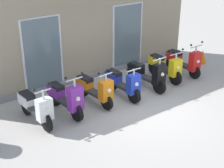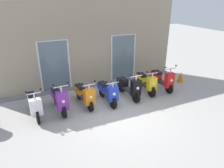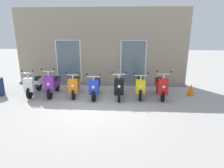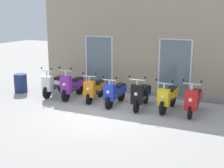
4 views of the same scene
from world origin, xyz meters
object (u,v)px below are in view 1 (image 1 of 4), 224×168
at_px(scooter_purple, 66,97).
at_px(scooter_orange, 95,88).
at_px(scooter_white, 35,107).
at_px(scooter_black, 147,74).
at_px(scooter_red, 184,61).
at_px(traffic_cone, 202,56).
at_px(scooter_blue, 123,83).
at_px(scooter_yellow, 165,67).

relative_size(scooter_purple, scooter_orange, 1.03).
bearing_deg(scooter_orange, scooter_white, -179.11).
relative_size(scooter_black, scooter_red, 1.06).
distance_m(scooter_red, traffic_cone, 1.44).
xyz_separation_m(scooter_blue, scooter_red, (2.78, 0.12, 0.05)).
distance_m(scooter_black, scooter_yellow, 0.93).
height_order(scooter_orange, scooter_yellow, scooter_yellow).
height_order(scooter_purple, scooter_orange, scooter_purple).
xyz_separation_m(scooter_orange, scooter_black, (1.91, -0.12, 0.02)).
bearing_deg(scooter_purple, traffic_cone, 3.40).
xyz_separation_m(scooter_white, scooter_black, (3.75, -0.09, 0.01)).
relative_size(scooter_orange, scooter_black, 0.96).
distance_m(scooter_purple, traffic_cone, 6.07).
xyz_separation_m(scooter_purple, scooter_red, (4.67, 0.03, 0.01)).
relative_size(scooter_white, traffic_cone, 3.07).
bearing_deg(scooter_purple, scooter_blue, -2.69).
relative_size(scooter_white, scooter_black, 0.99).
xyz_separation_m(scooter_red, traffic_cone, (1.39, 0.33, -0.23)).
bearing_deg(scooter_red, scooter_orange, 179.73).
distance_m(scooter_blue, scooter_yellow, 1.92).
height_order(scooter_orange, scooter_blue, scooter_orange).
bearing_deg(scooter_purple, scooter_black, -1.42).
bearing_deg(scooter_blue, scooter_purple, 177.31).
distance_m(scooter_orange, scooter_red, 3.70).
bearing_deg(scooter_white, scooter_yellow, 0.64).
height_order(scooter_purple, traffic_cone, scooter_purple).
bearing_deg(scooter_red, scooter_blue, -177.49).
bearing_deg(scooter_red, traffic_cone, 13.25).
bearing_deg(scooter_purple, scooter_red, 0.41).
relative_size(scooter_blue, traffic_cone, 2.99).
height_order(scooter_yellow, scooter_red, scooter_red).
xyz_separation_m(scooter_black, scooter_red, (1.79, 0.10, 0.01)).
bearing_deg(scooter_yellow, scooter_purple, -178.88).
xyz_separation_m(scooter_purple, scooter_black, (2.88, -0.07, -0.00)).
height_order(scooter_white, scooter_yellow, scooter_white).
bearing_deg(scooter_white, scooter_orange, 0.89).
bearing_deg(scooter_red, scooter_black, -176.67).
relative_size(scooter_blue, scooter_yellow, 1.00).
relative_size(scooter_white, scooter_orange, 1.03).
distance_m(scooter_blue, scooter_black, 0.99).
height_order(scooter_black, scooter_yellow, scooter_black).
xyz_separation_m(scooter_orange, scooter_blue, (0.92, -0.14, -0.02)).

